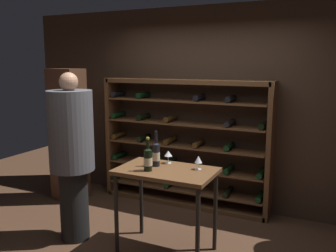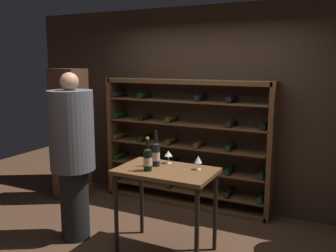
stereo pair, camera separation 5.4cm
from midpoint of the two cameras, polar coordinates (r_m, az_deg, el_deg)
back_wall at (r=5.06m, az=6.93°, el=2.85°), size 5.75×0.10×2.73m
wine_rack at (r=5.05m, az=2.97°, el=-2.77°), size 2.39×0.32×1.75m
tasting_table at (r=3.78m, az=0.11°, el=-8.46°), size 1.00×0.62×0.90m
person_bystander_red_print at (r=4.15m, az=-14.34°, el=-3.61°), size 0.49×0.49×1.88m
display_cabinet at (r=5.45m, az=-14.73°, el=-1.33°), size 0.44×0.36×1.89m
wine_bottle_black_capsule at (r=3.67m, az=-2.77°, el=-5.15°), size 0.09×0.09×0.34m
wine_bottle_gold_foil at (r=3.83m, az=-1.47°, el=-4.35°), size 0.08×0.08×0.37m
wine_glass_stemmed_left at (r=3.94m, az=0.41°, el=-4.40°), size 0.08×0.08×0.14m
wine_glass_stemmed_center at (r=3.72m, az=5.15°, el=-5.32°), size 0.08×0.08×0.14m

